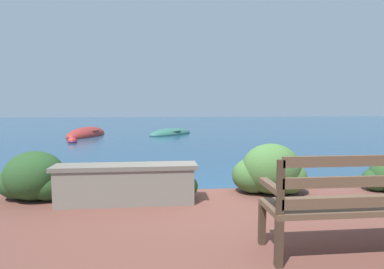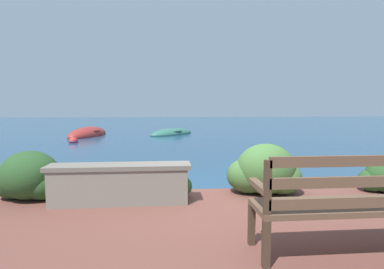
# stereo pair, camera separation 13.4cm
# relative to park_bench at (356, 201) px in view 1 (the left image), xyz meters

# --- Properties ---
(ground_plane) EXTENTS (80.00, 80.00, 0.00)m
(ground_plane) POSITION_rel_park_bench_xyz_m (-0.77, 2.23, -0.71)
(ground_plane) COLOR navy
(park_bench) EXTENTS (1.61, 0.48, 0.93)m
(park_bench) POSITION_rel_park_bench_xyz_m (0.00, 0.00, 0.00)
(park_bench) COLOR #433123
(park_bench) RESTS_ON patio_terrace
(stone_wall) EXTENTS (1.93, 0.39, 0.54)m
(stone_wall) POSITION_rel_park_bench_xyz_m (-2.21, 1.62, -0.21)
(stone_wall) COLOR gray
(stone_wall) RESTS_ON patio_terrace
(hedge_clump_far_left) EXTENTS (1.02, 0.74, 0.70)m
(hedge_clump_far_left) POSITION_rel_park_bench_xyz_m (-3.55, 1.94, -0.18)
(hedge_clump_far_left) COLOR #284C23
(hedge_clump_far_left) RESTS_ON patio_terrace
(hedge_clump_left) EXTENTS (0.77, 0.55, 0.52)m
(hedge_clump_left) POSITION_rel_park_bench_xyz_m (-1.59, 1.85, -0.26)
(hedge_clump_left) COLOR #2D5628
(hedge_clump_left) RESTS_ON patio_terrace
(hedge_clump_centre) EXTENTS (1.12, 0.81, 0.76)m
(hedge_clump_centre) POSITION_rel_park_bench_xyz_m (-0.09, 1.92, -0.15)
(hedge_clump_centre) COLOR #426B33
(hedge_clump_centre) RESTS_ON patio_terrace
(rowboat_nearest) EXTENTS (1.97, 3.54, 0.85)m
(rowboat_nearest) POSITION_rel_park_bench_xyz_m (-5.66, 13.56, -0.63)
(rowboat_nearest) COLOR #9E2D28
(rowboat_nearest) RESTS_ON ground_plane
(rowboat_mid) EXTENTS (2.90, 2.89, 0.63)m
(rowboat_mid) POSITION_rel_park_bench_xyz_m (-1.27, 13.98, -0.65)
(rowboat_mid) COLOR #336B5B
(rowboat_mid) RESTS_ON ground_plane
(mooring_buoy) EXTENTS (0.41, 0.41, 0.37)m
(mooring_buoy) POSITION_rel_park_bench_xyz_m (-5.53, 10.59, -0.64)
(mooring_buoy) COLOR red
(mooring_buoy) RESTS_ON ground_plane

